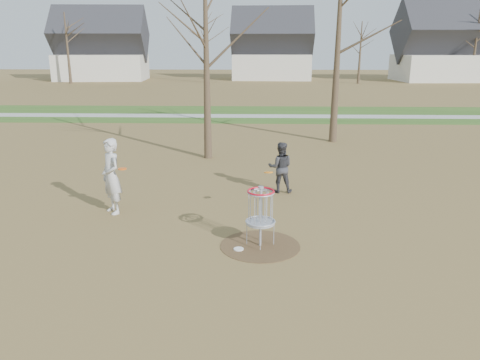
% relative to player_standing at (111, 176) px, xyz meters
% --- Properties ---
extents(ground, '(160.00, 160.00, 0.00)m').
position_rel_player_standing_xyz_m(ground, '(3.91, -2.06, -1.01)').
color(ground, brown).
rests_on(ground, ground).
extents(green_band, '(160.00, 8.00, 0.01)m').
position_rel_player_standing_xyz_m(green_band, '(3.91, 18.94, -1.00)').
color(green_band, '#2D5119').
rests_on(green_band, ground).
extents(footpath, '(160.00, 1.50, 0.01)m').
position_rel_player_standing_xyz_m(footpath, '(3.91, 17.94, -0.99)').
color(footpath, '#9E9E99').
rests_on(footpath, green_band).
extents(dirt_circle, '(1.80, 1.80, 0.01)m').
position_rel_player_standing_xyz_m(dirt_circle, '(3.91, -2.06, -1.00)').
color(dirt_circle, '#47331E').
rests_on(dirt_circle, ground).
extents(player_standing, '(0.84, 0.87, 2.01)m').
position_rel_player_standing_xyz_m(player_standing, '(0.00, 0.00, 0.00)').
color(player_standing, silver).
rests_on(player_standing, ground).
extents(player_throwing, '(0.76, 0.60, 1.55)m').
position_rel_player_standing_xyz_m(player_throwing, '(4.55, 2.00, -0.23)').
color(player_throwing, '#35353A').
rests_on(player_throwing, ground).
extents(disc_grounded, '(0.22, 0.22, 0.02)m').
position_rel_player_standing_xyz_m(disc_grounded, '(3.43, -2.29, -0.99)').
color(disc_grounded, white).
rests_on(disc_grounded, dirt_circle).
extents(discs_in_play, '(3.97, 0.30, 0.08)m').
position_rel_player_standing_xyz_m(discs_in_play, '(2.34, -0.27, 0.25)').
color(discs_in_play, orange).
rests_on(discs_in_play, ground).
extents(disc_golf_basket, '(0.64, 0.64, 1.35)m').
position_rel_player_standing_xyz_m(disc_golf_basket, '(3.91, -2.06, -0.09)').
color(disc_golf_basket, '#9EA3AD').
rests_on(disc_golf_basket, ground).
extents(bare_trees, '(52.62, 44.98, 9.00)m').
position_rel_player_standing_xyz_m(bare_trees, '(5.69, 33.73, 4.34)').
color(bare_trees, '#382B1E').
rests_on(bare_trees, ground).
extents(houses_row, '(56.51, 10.01, 7.26)m').
position_rel_player_standing_xyz_m(houses_row, '(8.23, 50.50, 2.52)').
color(houses_row, silver).
rests_on(houses_row, ground).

